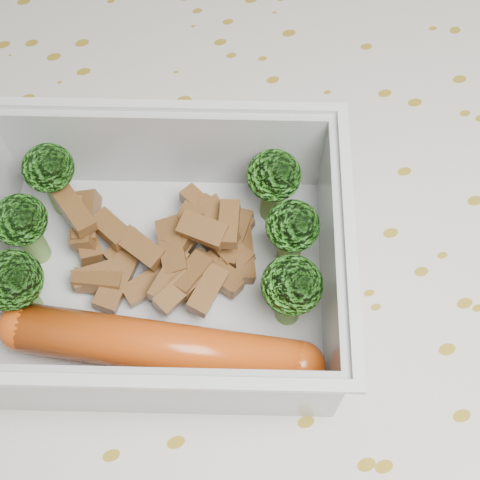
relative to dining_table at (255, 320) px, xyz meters
name	(u,v)px	position (x,y,z in m)	size (l,w,h in m)	color
ground_plane	(247,471)	(0.00, 0.00, -0.67)	(4.00, 4.00, 0.00)	olive
dining_table	(255,320)	(0.00, 0.00, 0.00)	(1.40, 0.90, 0.75)	brown
tablecloth	(257,291)	(0.00, 0.00, 0.05)	(1.46, 0.96, 0.19)	beige
lunch_container	(158,268)	(-0.06, 0.00, 0.11)	(0.24, 0.21, 0.07)	silver
broccoli_florets	(157,232)	(-0.05, 0.02, 0.13)	(0.18, 0.14, 0.05)	#608C3F
meat_pile	(169,249)	(-0.05, 0.02, 0.11)	(0.11, 0.10, 0.03)	brown
sausage	(160,347)	(-0.07, -0.04, 0.11)	(0.15, 0.09, 0.03)	#BE450F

